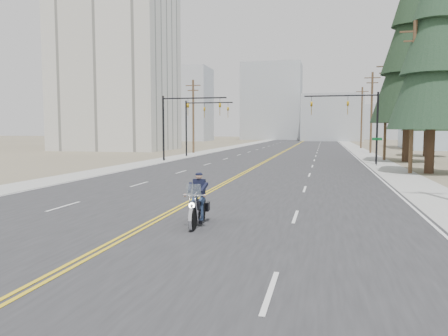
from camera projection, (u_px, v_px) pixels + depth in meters
ground_plane at (130, 235)px, 14.01m from camera, size 400.00×400.00×0.00m
road at (291, 148)px, 81.96m from camera, size 20.00×200.00×0.01m
sidewalk_left at (232, 147)px, 84.53m from camera, size 3.00×200.00×0.01m
sidewalk_right at (355, 148)px, 79.39m from camera, size 3.00×200.00×0.01m
traffic_mast_left at (181, 115)px, 46.65m from camera, size 7.10×0.26×7.00m
traffic_mast_right at (356, 114)px, 42.64m from camera, size 7.10×0.26×7.00m
traffic_mast_far at (199, 118)px, 54.49m from camera, size 6.10×0.26×7.00m
street_sign at (377, 147)px, 40.56m from camera, size 0.90×0.06×2.62m
utility_pole_b at (413, 95)px, 33.02m from camera, size 2.20×0.30×11.50m
utility_pole_c at (386, 108)px, 47.60m from camera, size 2.20×0.30×11.00m
utility_pole_d at (372, 111)px, 62.14m from camera, size 2.20×0.30×11.50m
utility_pole_e at (362, 117)px, 78.67m from camera, size 2.20×0.30×11.00m
utility_pole_left at (193, 115)px, 62.92m from camera, size 2.20×0.30×10.50m
apartment_block at (116, 59)px, 72.35m from camera, size 18.00×14.00×30.00m
haze_bldg_a at (187, 105)px, 132.51m from camera, size 14.00×12.00×22.00m
haze_bldg_b at (331, 118)px, 132.96m from camera, size 18.00×14.00×14.00m
haze_bldg_d at (272, 102)px, 151.46m from camera, size 20.00×15.00×26.00m
haze_bldg_e at (380, 122)px, 153.52m from camera, size 14.00×14.00×12.00m
haze_bldg_f at (159, 116)px, 150.68m from camera, size 12.00×12.00×16.00m
motorcyclist at (197, 199)px, 15.26m from camera, size 1.23×2.45×1.85m
conifer_near at (434, 45)px, 32.83m from camera, size 6.40×6.40×16.93m
conifer_tall at (409, 48)px, 44.96m from camera, size 7.38×7.38×20.51m
conifer_far at (429, 83)px, 54.37m from camera, size 6.00×6.00×16.07m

